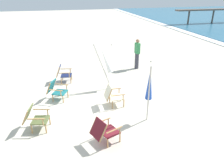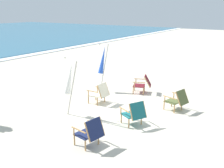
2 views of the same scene
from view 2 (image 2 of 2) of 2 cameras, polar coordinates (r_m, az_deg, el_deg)
ground_plane at (r=9.47m, az=3.37°, el=-5.60°), size 80.00×80.00×0.00m
beach_chair_back_right at (r=6.91m, az=-4.78°, el=-10.31°), size 0.68×0.77×0.81m
beach_chair_front_right at (r=9.92m, az=-2.71°, el=-1.93°), size 0.60×0.70×0.81m
beach_chair_back_left at (r=11.24m, az=6.75°, el=0.11°), size 0.81×0.91×0.78m
beach_chair_mid_center at (r=8.09m, az=4.87°, el=-6.26°), size 0.83×0.89×0.81m
beach_chair_far_center at (r=9.48m, az=14.01°, el=-3.31°), size 0.73×0.84×0.80m
umbrella_furled_white at (r=8.59m, az=-9.20°, el=1.11°), size 0.40×0.82×2.00m
umbrella_furled_blue at (r=11.24m, az=-2.02°, el=5.15°), size 0.55×0.38×2.09m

